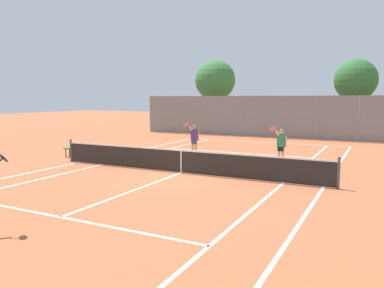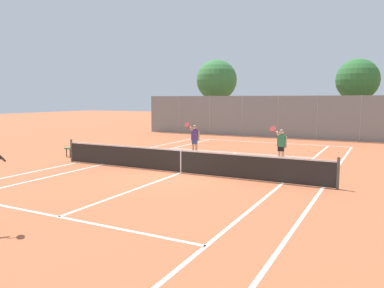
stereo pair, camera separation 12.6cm
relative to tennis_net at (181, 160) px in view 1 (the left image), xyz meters
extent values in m
plane|color=#B25B38|center=(0.00, 0.00, -0.51)|extent=(120.00, 120.00, 0.00)
cube|color=white|center=(0.00, 11.90, -0.51)|extent=(11.00, 0.10, 0.01)
cube|color=white|center=(-5.50, 0.00, -0.51)|extent=(0.10, 23.80, 0.01)
cube|color=white|center=(5.50, 0.00, -0.51)|extent=(0.10, 23.80, 0.01)
cube|color=white|center=(-4.13, 0.00, -0.51)|extent=(0.10, 23.80, 0.01)
cube|color=white|center=(4.13, 0.00, -0.51)|extent=(0.10, 23.80, 0.01)
cube|color=white|center=(0.00, -6.40, -0.51)|extent=(8.26, 0.10, 0.01)
cube|color=white|center=(0.00, 6.40, -0.51)|extent=(8.26, 0.10, 0.01)
cube|color=white|center=(0.00, 0.00, -0.51)|extent=(0.10, 12.80, 0.01)
cylinder|color=#474C47|center=(-5.95, 0.00, 0.03)|extent=(0.10, 0.10, 1.07)
cylinder|color=#474C47|center=(5.95, 0.00, 0.03)|extent=(0.10, 0.10, 1.07)
cube|color=black|center=(0.00, 0.00, -0.04)|extent=(11.90, 0.02, 0.89)
cube|color=white|center=(0.00, 0.00, 0.41)|extent=(11.90, 0.03, 0.06)
cube|color=white|center=(0.00, 0.00, -0.06)|extent=(0.05, 0.03, 0.89)
cylinder|color=black|center=(-0.48, -7.56, 1.15)|extent=(0.33, 0.28, 0.23)
cylinder|color=#D8A884|center=(-1.51, 4.39, -0.10)|extent=(0.13, 0.13, 0.82)
cylinder|color=#D8A884|center=(-1.68, 4.36, -0.10)|extent=(0.13, 0.13, 0.82)
cube|color=#334C8C|center=(-1.59, 4.37, 0.23)|extent=(0.31, 0.23, 0.24)
cube|color=#4C388C|center=(-1.59, 4.37, 0.59)|extent=(0.37, 0.27, 0.56)
sphere|color=#D8A884|center=(-1.59, 4.37, 0.98)|extent=(0.22, 0.22, 0.22)
cylinder|color=black|center=(-1.59, 4.37, 1.05)|extent=(0.23, 0.23, 0.02)
cylinder|color=#D8A884|center=(-1.38, 4.42, 0.53)|extent=(0.08, 0.08, 0.52)
cylinder|color=#D8A884|center=(-1.69, 4.21, 0.88)|extent=(0.17, 0.46, 0.35)
cylinder|color=maroon|center=(-1.77, 3.93, 1.04)|extent=(0.08, 0.25, 0.22)
cylinder|color=maroon|center=(-1.74, 3.81, 1.15)|extent=(0.31, 0.25, 0.23)
cylinder|color=beige|center=(3.20, 3.78, -0.10)|extent=(0.13, 0.13, 0.82)
cylinder|color=beige|center=(3.02, 3.78, -0.10)|extent=(0.13, 0.13, 0.82)
cube|color=black|center=(3.11, 3.78, 0.23)|extent=(0.28, 0.18, 0.24)
cube|color=#338C59|center=(3.11, 3.78, 0.59)|extent=(0.34, 0.20, 0.56)
sphere|color=beige|center=(3.11, 3.78, 0.98)|extent=(0.22, 0.22, 0.22)
cylinder|color=black|center=(3.11, 3.78, 1.05)|extent=(0.23, 0.23, 0.02)
cylinder|color=beige|center=(3.33, 3.78, 0.53)|extent=(0.08, 0.08, 0.52)
cylinder|color=beige|center=(2.98, 3.64, 0.88)|extent=(0.08, 0.46, 0.35)
cylinder|color=maroon|center=(2.85, 3.38, 1.04)|extent=(0.03, 0.25, 0.22)
cylinder|color=maroon|center=(2.86, 3.26, 1.15)|extent=(0.28, 0.20, 0.23)
sphere|color=#D1DB33|center=(-3.04, 1.52, -0.48)|extent=(0.07, 0.07, 0.07)
sphere|color=#D1DB33|center=(3.47, 8.72, -0.48)|extent=(0.07, 0.07, 0.07)
sphere|color=#D1DB33|center=(-1.67, 5.93, -0.48)|extent=(0.07, 0.07, 0.07)
sphere|color=#D1DB33|center=(3.41, 2.77, -0.48)|extent=(0.07, 0.07, 0.07)
cube|color=#2D6638|center=(-7.18, 1.63, -0.07)|extent=(0.36, 1.50, 0.05)
cylinder|color=#262626|center=(-7.06, 2.27, -0.30)|extent=(0.05, 0.05, 0.41)
cylinder|color=#262626|center=(-7.06, 0.99, -0.30)|extent=(0.05, 0.05, 0.41)
cylinder|color=#262626|center=(-7.31, 2.27, -0.30)|extent=(0.05, 0.05, 0.41)
cylinder|color=#262626|center=(-7.31, 0.99, -0.30)|extent=(0.05, 0.05, 0.41)
cylinder|color=gray|center=(-11.46, 15.25, 1.10)|extent=(0.08, 0.08, 3.22)
cylinder|color=gray|center=(-8.59, 15.25, 1.10)|extent=(0.08, 0.08, 3.22)
cylinder|color=gray|center=(-5.73, 15.25, 1.10)|extent=(0.08, 0.08, 3.22)
cylinder|color=gray|center=(-2.86, 15.25, 1.10)|extent=(0.08, 0.08, 3.22)
cylinder|color=gray|center=(0.00, 15.25, 1.10)|extent=(0.08, 0.08, 3.22)
cylinder|color=gray|center=(2.86, 15.25, 1.10)|extent=(0.08, 0.08, 3.22)
cylinder|color=gray|center=(5.73, 15.25, 1.10)|extent=(0.08, 0.08, 3.22)
cube|color=slate|center=(0.00, 15.25, 1.10)|extent=(22.91, 0.02, 3.18)
cylinder|color=brown|center=(-6.69, 18.87, 1.18)|extent=(0.25, 0.25, 3.37)
sphere|color=#387A3D|center=(-6.69, 18.87, 4.16)|extent=(3.70, 3.70, 3.70)
sphere|color=#387A3D|center=(-6.50, 18.93, 3.70)|extent=(2.17, 2.17, 2.17)
cylinder|color=brown|center=(5.24, 17.82, 1.13)|extent=(0.20, 0.20, 3.28)
sphere|color=#2D6B33|center=(5.24, 17.82, 3.87)|extent=(3.14, 3.14, 3.14)
sphere|color=#2D6B33|center=(5.10, 18.07, 3.48)|extent=(2.11, 2.11, 2.11)
camera|label=1|loc=(7.12, -13.08, 2.48)|focal=35.00mm
camera|label=2|loc=(7.23, -13.02, 2.48)|focal=35.00mm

